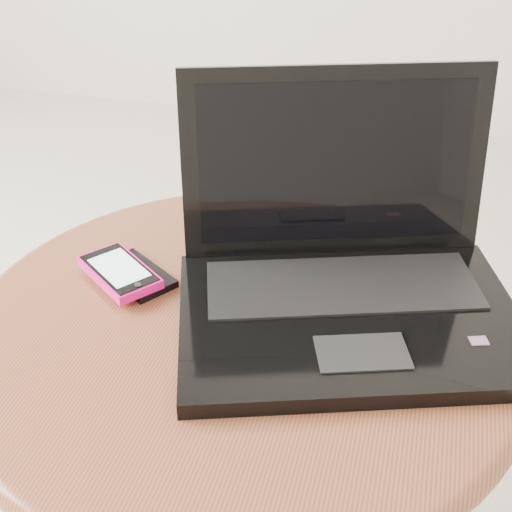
# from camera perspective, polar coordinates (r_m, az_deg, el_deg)

# --- Properties ---
(table) EXTENTS (0.64, 0.64, 0.51)m
(table) POSITION_cam_1_polar(r_m,az_deg,el_deg) (0.88, -1.09, -10.55)
(table) COLOR #4D2510
(table) RESTS_ON ground
(laptop) EXTENTS (0.44, 0.40, 0.25)m
(laptop) POSITION_cam_1_polar(r_m,az_deg,el_deg) (0.81, 7.18, -1.27)
(laptop) COLOR black
(laptop) RESTS_ON table
(phone_black) EXTENTS (0.12, 0.10, 0.01)m
(phone_black) POSITION_cam_1_polar(r_m,az_deg,el_deg) (0.88, -9.72, -1.42)
(phone_black) COLOR black
(phone_black) RESTS_ON table
(phone_pink) EXTENTS (0.12, 0.11, 0.01)m
(phone_pink) POSITION_cam_1_polar(r_m,az_deg,el_deg) (0.87, -10.94, -1.27)
(phone_pink) COLOR #F80D85
(phone_pink) RESTS_ON phone_black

